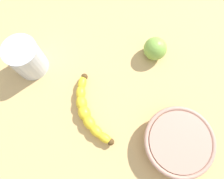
{
  "coord_description": "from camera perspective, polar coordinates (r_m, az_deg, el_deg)",
  "views": [
    {
      "loc": [
        -17.01,
        -1.7,
        60.81
      ],
      "look_at": [
        -0.99,
        -6.47,
        5.0
      ],
      "focal_mm": 33.37,
      "sensor_mm": 36.0,
      "label": 1
    }
  ],
  "objects": [
    {
      "name": "smoothie_glass",
      "position": [
        0.63,
        -22.27,
        7.8
      ],
      "size": [
        9.25,
        9.25,
        10.68
      ],
      "color": "silver",
      "rests_on": "wooden_tabletop"
    },
    {
      "name": "ceramic_bowl",
      "position": [
        0.57,
        17.63,
        -13.49
      ],
      "size": [
        17.95,
        17.95,
        5.28
      ],
      "color": "tan",
      "rests_on": "wooden_tabletop"
    },
    {
      "name": "wooden_tabletop",
      "position": [
        0.62,
        -6.03,
        -1.73
      ],
      "size": [
        120.0,
        120.0,
        3.0
      ],
      "primitive_type": "cube",
      "color": "tan",
      "rests_on": "ground"
    },
    {
      "name": "banana",
      "position": [
        0.57,
        -6.63,
        -6.02
      ],
      "size": [
        21.46,
        7.69,
        3.38
      ],
      "rotation": [
        0.0,
        0.0,
        3.26
      ],
      "color": "yellow",
      "rests_on": "wooden_tabletop"
    },
    {
      "name": "green_apple_fruit",
      "position": [
        0.63,
        11.73,
        10.89
      ],
      "size": [
        6.75,
        6.75,
        6.75
      ],
      "primitive_type": "sphere",
      "color": "#84B747",
      "rests_on": "wooden_tabletop"
    }
  ]
}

